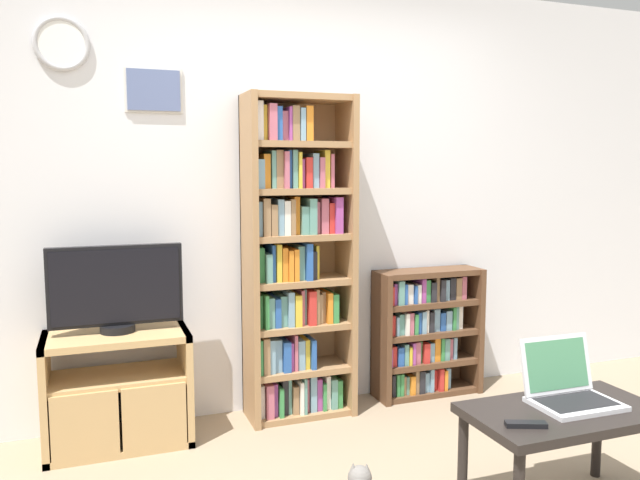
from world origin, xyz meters
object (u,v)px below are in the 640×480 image
at_px(television, 116,289).
at_px(coffee_table, 564,422).
at_px(bookshelf_tall, 294,263).
at_px(remote_near_laptop, 526,424).
at_px(bookshelf_short, 423,332).
at_px(laptop, 568,387).
at_px(tv_stand, 118,389).

distance_m(television, coffee_table, 2.26).
xyz_separation_m(television, coffee_table, (1.74, -1.36, -0.44)).
bearing_deg(bookshelf_tall, remote_near_laptop, -72.62).
relative_size(bookshelf_short, coffee_table, 0.99).
height_order(television, coffee_table, television).
height_order(coffee_table, laptop, laptop).
distance_m(television, bookshelf_short, 1.93).
xyz_separation_m(bookshelf_short, laptop, (-0.07, -1.39, 0.11)).
xyz_separation_m(tv_stand, bookshelf_short, (1.89, 0.12, 0.11)).
bearing_deg(coffee_table, television, 141.97).
relative_size(bookshelf_short, remote_near_laptop, 4.98).
bearing_deg(tv_stand, television, 74.07).
height_order(tv_stand, television, television).
distance_m(coffee_table, laptop, 0.15).
relative_size(television, bookshelf_short, 0.83).
relative_size(laptop, remote_near_laptop, 2.20).
xyz_separation_m(bookshelf_tall, coffee_table, (0.75, -1.42, -0.52)).
bearing_deg(laptop, bookshelf_short, 87.84).
bearing_deg(remote_near_laptop, laptop, 136.90).
xyz_separation_m(coffee_table, remote_near_laptop, (-0.28, -0.10, 0.07)).
bearing_deg(tv_stand, remote_near_laptop, -43.97).
xyz_separation_m(bookshelf_tall, laptop, (0.81, -1.36, -0.40)).
xyz_separation_m(bookshelf_short, coffee_table, (-0.14, -1.45, -0.02)).
height_order(tv_stand, bookshelf_short, bookshelf_short).
bearing_deg(bookshelf_tall, television, -176.98).
relative_size(tv_stand, television, 1.09).
bearing_deg(tv_stand, laptop, -34.89).
bearing_deg(bookshelf_short, tv_stand, -176.45).
relative_size(bookshelf_short, laptop, 2.26).
bearing_deg(laptop, remote_near_laptop, -154.32).
bearing_deg(bookshelf_short, television, -177.48).
xyz_separation_m(television, bookshelf_tall, (0.99, 0.05, 0.08)).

